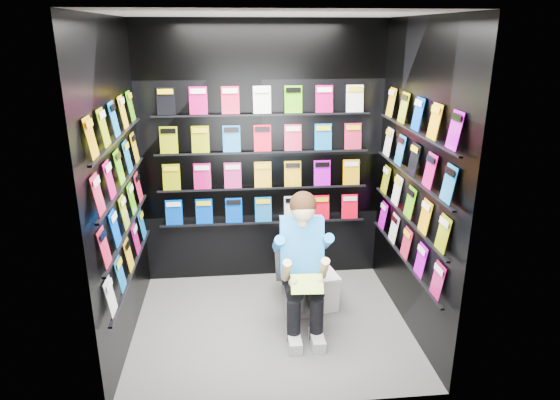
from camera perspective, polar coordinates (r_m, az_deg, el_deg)
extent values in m
plane|color=#555653|center=(4.57, -0.95, -14.19)|extent=(2.40, 2.40, 0.00)
plane|color=white|center=(3.83, -1.18, 20.51)|extent=(2.40, 2.40, 0.00)
cube|color=black|center=(4.97, -2.02, 5.00)|extent=(2.40, 0.04, 2.60)
cube|color=black|center=(3.07, 0.50, -3.93)|extent=(2.40, 0.04, 2.60)
cube|color=black|center=(4.09, -18.04, 1.01)|extent=(0.04, 2.00, 2.60)
cube|color=black|center=(4.27, 15.21, 2.01)|extent=(0.04, 2.00, 2.60)
imported|color=white|center=(4.75, 1.72, -7.66)|extent=(0.46, 0.77, 0.73)
cube|color=silver|center=(4.85, 4.64, -10.01)|extent=(0.30, 0.45, 0.31)
cube|color=silver|center=(4.77, 4.70, -8.22)|extent=(0.32, 0.47, 0.03)
cube|color=green|center=(4.01, 3.11, -9.57)|extent=(0.27, 0.17, 0.11)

